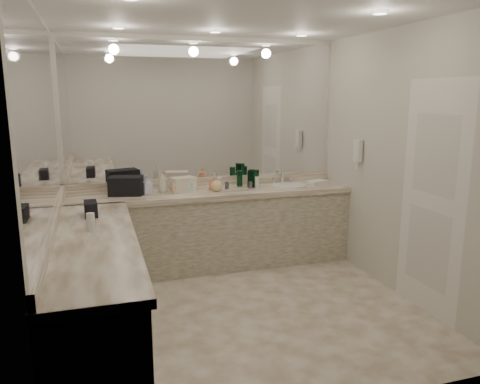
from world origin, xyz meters
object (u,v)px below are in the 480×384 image
object	(u,v)px
hand_towel	(317,182)
sink	(289,186)
soap_bottle_a	(163,182)
cream_cosmetic_case	(183,184)
soap_bottle_c	(217,183)
wall_phone	(358,151)
black_toiletry_bag	(126,186)
soap_bottle_b	(147,185)

from	to	relation	value
hand_towel	sink	bearing A→B (deg)	-178.34
sink	soap_bottle_a	distance (m)	1.50
hand_towel	cream_cosmetic_case	bearing A→B (deg)	177.49
hand_towel	soap_bottle_c	distance (m)	1.29
wall_phone	black_toiletry_bag	bearing A→B (deg)	167.81
black_toiletry_bag	soap_bottle_a	distance (m)	0.40
black_toiletry_bag	soap_bottle_b	world-z (taller)	soap_bottle_b
wall_phone	black_toiletry_bag	distance (m)	2.57
sink	soap_bottle_a	xyz separation A→B (m)	(-1.49, 0.06, 0.12)
black_toiletry_bag	soap_bottle_b	bearing A→B (deg)	-7.33
soap_bottle_a	cream_cosmetic_case	bearing A→B (deg)	6.48
soap_bottle_a	soap_bottle_b	size ratio (longest dim) A/B	1.17
cream_cosmetic_case	soap_bottle_a	bearing A→B (deg)	172.09
wall_phone	sink	bearing A→B (deg)	140.43
soap_bottle_b	soap_bottle_c	distance (m)	0.77
wall_phone	hand_towel	world-z (taller)	wall_phone
black_toiletry_bag	soap_bottle_c	xyz separation A→B (m)	(0.98, -0.09, -0.01)
soap_bottle_a	soap_bottle_c	size ratio (longest dim) A/B	1.40
soap_bottle_c	cream_cosmetic_case	bearing A→B (deg)	158.76
cream_cosmetic_case	soap_bottle_a	xyz separation A→B (m)	(-0.23, -0.03, 0.04)
hand_towel	soap_bottle_b	size ratio (longest dim) A/B	1.13
soap_bottle_b	black_toiletry_bag	bearing A→B (deg)	172.67
soap_bottle_a	soap_bottle_c	world-z (taller)	soap_bottle_a
soap_bottle_c	wall_phone	bearing A→B (deg)	-16.46
black_toiletry_bag	soap_bottle_b	distance (m)	0.22
soap_bottle_a	soap_bottle_b	distance (m)	0.18
sink	cream_cosmetic_case	bearing A→B (deg)	176.24
black_toiletry_bag	hand_towel	xyz separation A→B (m)	(2.27, -0.03, -0.08)
soap_bottle_b	soap_bottle_c	world-z (taller)	soap_bottle_b
cream_cosmetic_case	hand_towel	xyz separation A→B (m)	(1.64, -0.07, -0.06)
cream_cosmetic_case	soap_bottle_c	bearing A→B (deg)	-35.63
sink	black_toiletry_bag	bearing A→B (deg)	178.83
black_toiletry_bag	soap_bottle_a	xyz separation A→B (m)	(0.40, 0.02, 0.02)
sink	soap_bottle_a	size ratio (longest dim) A/B	1.84
cream_cosmetic_case	soap_bottle_b	size ratio (longest dim) A/B	1.31
wall_phone	black_toiletry_bag	world-z (taller)	wall_phone
sink	wall_phone	distance (m)	0.91
sink	wall_phone	xyz separation A→B (m)	(0.61, -0.50, 0.46)
soap_bottle_a	sink	bearing A→B (deg)	-2.15
wall_phone	cream_cosmetic_case	bearing A→B (deg)	162.61
wall_phone	cream_cosmetic_case	size ratio (longest dim) A/B	0.90
black_toiletry_bag	wall_phone	bearing A→B (deg)	-12.19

